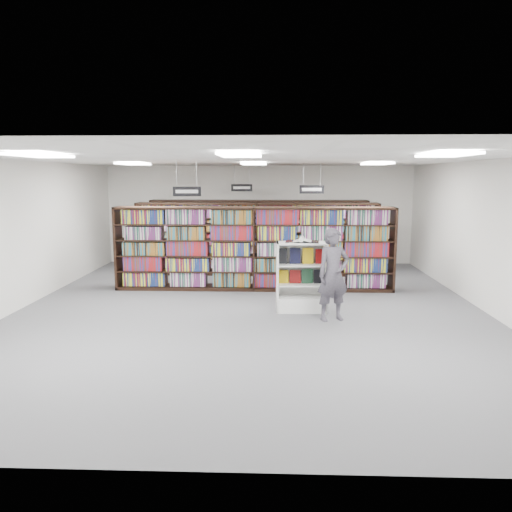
{
  "coord_description": "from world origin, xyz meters",
  "views": [
    {
      "loc": [
        0.51,
        -10.44,
        2.84
      ],
      "look_at": [
        0.1,
        0.5,
        1.1
      ],
      "focal_mm": 35.0,
      "sensor_mm": 36.0,
      "label": 1
    }
  ],
  "objects_px": {
    "bookshelf_row_near": "(254,249)",
    "open_book": "(302,241)",
    "endcap_display": "(301,288)",
    "shopper": "(333,275)"
  },
  "relations": [
    {
      "from": "shopper",
      "to": "endcap_display",
      "type": "bearing_deg",
      "value": 110.46
    },
    {
      "from": "bookshelf_row_near",
      "to": "shopper",
      "type": "relative_size",
      "value": 3.79
    },
    {
      "from": "bookshelf_row_near",
      "to": "endcap_display",
      "type": "relative_size",
      "value": 4.72
    },
    {
      "from": "bookshelf_row_near",
      "to": "shopper",
      "type": "height_order",
      "value": "bookshelf_row_near"
    },
    {
      "from": "bookshelf_row_near",
      "to": "open_book",
      "type": "bearing_deg",
      "value": -61.06
    },
    {
      "from": "endcap_display",
      "to": "shopper",
      "type": "distance_m",
      "value": 1.01
    },
    {
      "from": "endcap_display",
      "to": "shopper",
      "type": "relative_size",
      "value": 0.8
    },
    {
      "from": "bookshelf_row_near",
      "to": "endcap_display",
      "type": "distance_m",
      "value": 2.34
    },
    {
      "from": "endcap_display",
      "to": "shopper",
      "type": "height_order",
      "value": "shopper"
    },
    {
      "from": "open_book",
      "to": "endcap_display",
      "type": "bearing_deg",
      "value": -104.28
    }
  ]
}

